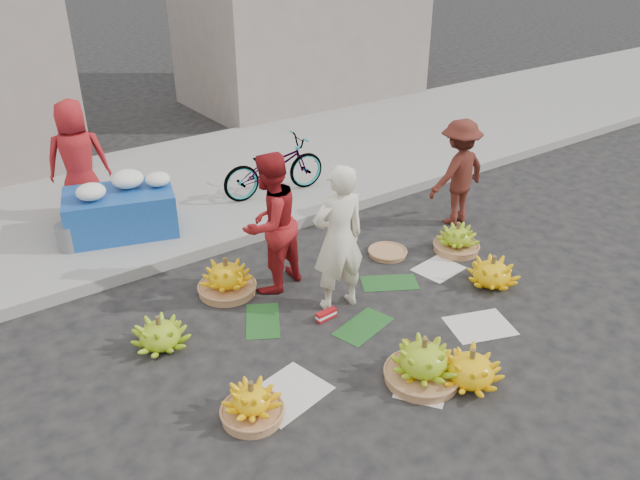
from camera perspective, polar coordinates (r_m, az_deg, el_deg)
ground at (r=6.76m, az=3.56°, el=-6.83°), size 80.00×80.00×0.00m
curb at (r=8.29m, az=-5.96°, el=0.64°), size 40.00×0.25×0.15m
sidewalk at (r=10.03m, az=-12.03°, el=4.98°), size 40.00×4.00×0.12m
newspaper_scatter at (r=6.28m, az=8.20°, el=-10.11°), size 3.20×1.80×0.00m
banana_leaves at (r=6.83m, az=1.85°, el=-6.31°), size 2.00×1.00×0.00m
banana_bunch_0 at (r=5.46m, az=-6.25°, el=-14.62°), size 0.56×0.56×0.38m
banana_bunch_1 at (r=5.85m, az=9.41°, el=-10.96°), size 0.68×0.68×0.47m
banana_bunch_2 at (r=5.94m, az=9.68°, el=-10.76°), size 0.63×0.63×0.37m
banana_bunch_3 at (r=5.92m, az=13.62°, el=-11.34°), size 0.78×0.78×0.38m
banana_bunch_4 at (r=7.44m, az=15.46°, el=-2.85°), size 0.69×0.69×0.38m
banana_bunch_5 at (r=8.08m, az=12.42°, el=0.06°), size 0.57×0.57×0.40m
banana_bunch_6 at (r=6.40m, az=-14.43°, el=-8.27°), size 0.59×0.59×0.35m
banana_bunch_7 at (r=7.09m, az=-8.55°, el=-3.46°), size 0.64×0.64×0.45m
basket_spare at (r=7.91m, az=6.19°, el=-1.17°), size 0.49×0.49×0.05m
incense_stack at (r=6.64m, az=0.57°, el=-6.85°), size 0.24×0.09×0.10m
vendor_cream at (r=6.50m, az=1.70°, el=0.11°), size 0.65×0.48×1.63m
vendor_red at (r=6.86m, az=-4.61°, el=1.53°), size 0.94×0.84×1.62m
man_striped at (r=8.65m, az=12.54°, el=6.04°), size 0.96×0.57×1.47m
flower_table at (r=8.45m, az=-17.73°, el=2.71°), size 1.54×1.20×0.79m
grey_bucket at (r=8.29m, az=-22.00°, el=0.27°), size 0.30×0.30×0.34m
flower_vendor at (r=8.92m, az=-21.27°, el=6.82°), size 0.91×0.73×1.62m
bicycle at (r=9.20m, az=-4.25°, el=6.67°), size 0.70×1.65×0.84m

